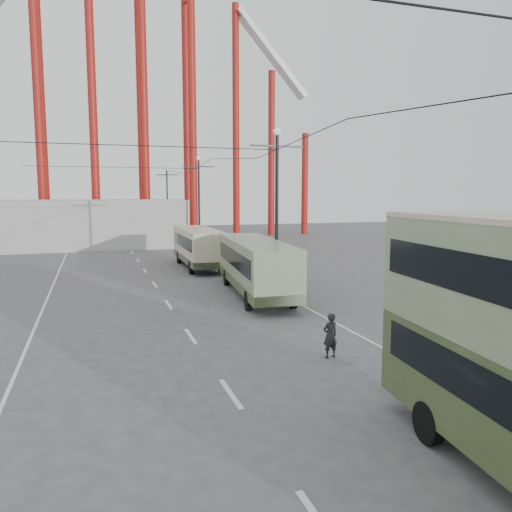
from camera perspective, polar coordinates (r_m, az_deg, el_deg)
name	(u,v)px	position (r m, az deg, el deg)	size (l,w,h in m)	color
ground	(326,459)	(11.53, 7.95, -21.97)	(160.00, 160.00, 0.00)	#49484B
road_markings	(162,291)	(29.49, -10.72, -3.97)	(12.52, 120.00, 0.01)	silver
lamp_post_mid	(277,210)	(28.87, 2.38, 5.26)	(3.20, 0.44, 9.32)	black
lamp_post_far	(199,204)	(50.06, -6.52, 5.98)	(3.20, 0.44, 9.32)	black
lamp_post_distant	(167,201)	(71.74, -10.10, 6.23)	(3.20, 0.44, 9.32)	black
roller_coaster	(103,51)	(68.19, -17.05, 21.49)	(52.95, 5.00, 55.48)	maroon
fairground_shed	(78,224)	(56.13, -19.67, 3.50)	(22.00, 10.00, 5.00)	gray
single_decker_green	(255,264)	(27.62, -0.08, -0.96)	(3.61, 11.04, 3.06)	#657858
single_decker_cream	(198,246)	(38.41, -6.64, 1.17)	(2.59, 9.60, 2.97)	#B9B294
pedestrian	(330,336)	(17.47, 8.48, -8.98)	(0.57, 0.37, 1.56)	black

